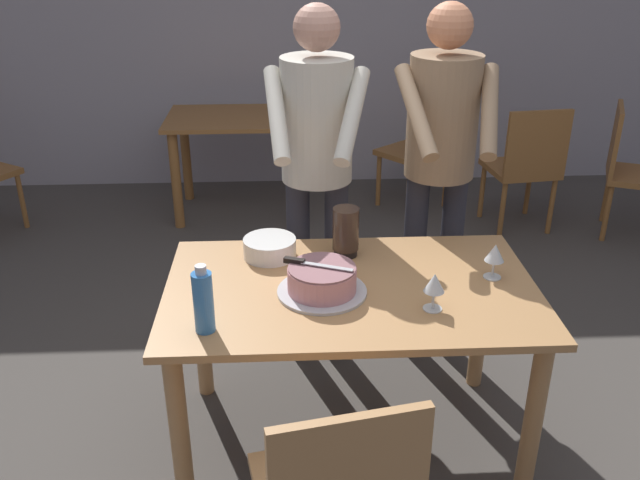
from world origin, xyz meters
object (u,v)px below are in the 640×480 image
object	(u,v)px
hurricane_lamp	(345,232)
person_standing_beside	(441,149)
background_chair_0	(631,167)
background_chair_3	(422,147)
main_dining_table	(351,313)
person_cutting_cake	(317,153)
water_bottle	(203,301)
background_table	(237,138)
background_chair_1	(526,164)
plate_stack	(270,248)
wine_glass_near	(434,284)
cake_knife	(304,263)
cake_on_platter	(322,281)
wine_glass_far	(495,254)

from	to	relation	value
hurricane_lamp	person_standing_beside	xyz separation A→B (m)	(0.47, 0.40, 0.22)
background_chair_0	background_chair_3	world-z (taller)	same
main_dining_table	person_cutting_cake	distance (m)	0.79
water_bottle	background_chair_3	xyz separation A→B (m)	(1.30, 2.83, -0.37)
background_table	background_chair_1	world-z (taller)	background_chair_1
water_bottle	hurricane_lamp	size ratio (longest dim) A/B	1.19
plate_stack	person_standing_beside	distance (m)	0.92
background_table	background_chair_1	bearing A→B (deg)	-12.30
wine_glass_near	background_table	xyz separation A→B (m)	(-0.88, 2.75, -0.28)
cake_knife	background_table	world-z (taller)	cake_knife
cake_on_platter	person_standing_beside	distance (m)	0.97
wine_glass_near	background_chair_3	distance (m)	2.80
person_standing_beside	background_chair_3	xyz separation A→B (m)	(0.30, 1.87, -0.58)
main_dining_table	background_table	size ratio (longest dim) A/B	1.43
plate_stack	hurricane_lamp	distance (m)	0.32
main_dining_table	background_chair_3	world-z (taller)	background_chair_3
wine_glass_near	person_cutting_cake	size ratio (longest dim) A/B	0.08
wine_glass_near	background_chair_0	size ratio (longest dim) A/B	0.16
wine_glass_near	hurricane_lamp	world-z (taller)	hurricane_lamp
wine_glass_near	person_cutting_cake	world-z (taller)	person_cutting_cake
cake_knife	hurricane_lamp	world-z (taller)	hurricane_lamp
wine_glass_near	background_chair_3	xyz separation A→B (m)	(0.49, 2.73, -0.36)
cake_knife	hurricane_lamp	xyz separation A→B (m)	(0.18, 0.29, -0.01)
background_chair_0	hurricane_lamp	bearing A→B (deg)	-140.21
person_cutting_cake	background_table	bearing A→B (deg)	104.50
wine_glass_far	water_bottle	world-z (taller)	water_bottle
water_bottle	background_chair_1	bearing A→B (deg)	51.14
cake_knife	wine_glass_near	xyz separation A→B (m)	(0.46, -0.16, -0.01)
cake_knife	person_cutting_cake	xyz separation A→B (m)	(0.08, 0.66, 0.21)
hurricane_lamp	person_standing_beside	size ratio (longest dim) A/B	0.12
background_chair_0	background_chair_1	distance (m)	0.70
cake_on_platter	wine_glass_far	size ratio (longest dim) A/B	2.36
person_cutting_cake	cake_knife	bearing A→B (deg)	-96.83
cake_knife	background_chair_0	bearing A→B (deg)	41.80
cake_on_platter	wine_glass_far	bearing A→B (deg)	7.48
main_dining_table	plate_stack	bearing A→B (deg)	139.00
wine_glass_near	background_chair_0	world-z (taller)	background_chair_0
background_table	background_chair_3	bearing A→B (deg)	-0.79
main_dining_table	background_chair_1	bearing A→B (deg)	56.43
wine_glass_near	hurricane_lamp	size ratio (longest dim) A/B	0.69
hurricane_lamp	person_standing_beside	bearing A→B (deg)	40.79
person_cutting_cake	background_chair_0	bearing A→B (deg)	32.05
wine_glass_near	hurricane_lamp	xyz separation A→B (m)	(-0.28, 0.46, 0.00)
cake_knife	background_chair_3	world-z (taller)	background_chair_3
cake_on_platter	background_chair_0	distance (m)	3.06
main_dining_table	water_bottle	bearing A→B (deg)	-151.97
water_bottle	hurricane_lamp	distance (m)	0.77
hurricane_lamp	cake_on_platter	bearing A→B (deg)	-109.77
background_chair_1	person_standing_beside	bearing A→B (deg)	-123.11
person_standing_beside	plate_stack	bearing A→B (deg)	-152.86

